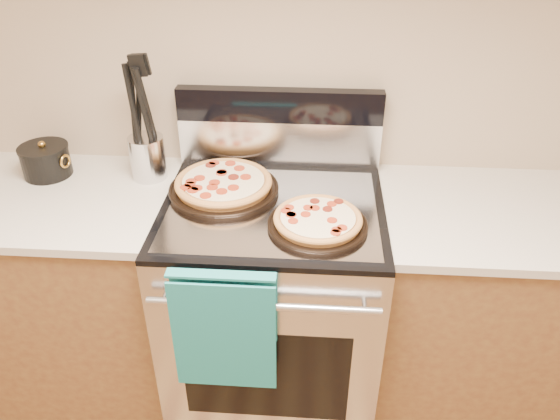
# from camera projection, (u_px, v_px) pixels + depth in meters

# --- Properties ---
(wall_back) EXTENTS (4.00, 0.00, 4.00)m
(wall_back) POSITION_uv_depth(u_px,v_px,m) (280.00, 50.00, 1.93)
(wall_back) COLOR tan
(wall_back) RESTS_ON ground
(range_body) EXTENTS (0.76, 0.68, 0.90)m
(range_body) POSITION_uv_depth(u_px,v_px,m) (274.00, 308.00, 2.12)
(range_body) COLOR #B7B7BC
(range_body) RESTS_ON ground
(oven_window) EXTENTS (0.56, 0.01, 0.40)m
(oven_window) POSITION_uv_depth(u_px,v_px,m) (266.00, 376.00, 1.83)
(oven_window) COLOR black
(oven_window) RESTS_ON range_body
(cooktop) EXTENTS (0.76, 0.68, 0.02)m
(cooktop) POSITION_uv_depth(u_px,v_px,m) (273.00, 208.00, 1.87)
(cooktop) COLOR black
(cooktop) RESTS_ON range_body
(backsplash_lower) EXTENTS (0.76, 0.06, 0.18)m
(backsplash_lower) POSITION_uv_depth(u_px,v_px,m) (280.00, 142.00, 2.08)
(backsplash_lower) COLOR silver
(backsplash_lower) RESTS_ON cooktop
(backsplash_upper) EXTENTS (0.76, 0.06, 0.12)m
(backsplash_upper) POSITION_uv_depth(u_px,v_px,m) (280.00, 105.00, 2.00)
(backsplash_upper) COLOR black
(backsplash_upper) RESTS_ON backsplash_lower
(oven_handle) EXTENTS (0.70, 0.03, 0.03)m
(oven_handle) POSITION_uv_depth(u_px,v_px,m) (263.00, 306.00, 1.61)
(oven_handle) COLOR silver
(oven_handle) RESTS_ON range_body
(dish_towel) EXTENTS (0.32, 0.05, 0.42)m
(dish_towel) POSITION_uv_depth(u_px,v_px,m) (225.00, 329.00, 1.67)
(dish_towel) COLOR #187679
(dish_towel) RESTS_ON oven_handle
(foil_sheet) EXTENTS (0.70, 0.55, 0.01)m
(foil_sheet) POSITION_uv_depth(u_px,v_px,m) (272.00, 209.00, 1.84)
(foil_sheet) COLOR gray
(foil_sheet) RESTS_ON cooktop
(cabinet_left) EXTENTS (1.00, 0.62, 0.88)m
(cabinet_left) POSITION_uv_depth(u_px,v_px,m) (57.00, 294.00, 2.20)
(cabinet_left) COLOR brown
(cabinet_left) RESTS_ON ground
(countertop_left) EXTENTS (1.02, 0.64, 0.03)m
(countertop_left) POSITION_uv_depth(u_px,v_px,m) (30.00, 197.00, 1.96)
(countertop_left) COLOR beige
(countertop_left) RESTS_ON cabinet_left
(cabinet_right) EXTENTS (1.00, 0.62, 0.88)m
(cabinet_right) POSITION_uv_depth(u_px,v_px,m) (503.00, 316.00, 2.09)
(cabinet_right) COLOR brown
(cabinet_right) RESTS_ON ground
(countertop_right) EXTENTS (1.02, 0.64, 0.03)m
(countertop_right) POSITION_uv_depth(u_px,v_px,m) (532.00, 216.00, 1.85)
(countertop_right) COLOR beige
(countertop_right) RESTS_ON cabinet_right
(pepperoni_pizza_back) EXTENTS (0.42, 0.42, 0.05)m
(pepperoni_pizza_back) POSITION_uv_depth(u_px,v_px,m) (224.00, 185.00, 1.92)
(pepperoni_pizza_back) COLOR #AF6F35
(pepperoni_pizza_back) RESTS_ON foil_sheet
(pepperoni_pizza_front) EXTENTS (0.36, 0.36, 0.04)m
(pepperoni_pizza_front) POSITION_uv_depth(u_px,v_px,m) (318.00, 221.00, 1.73)
(pepperoni_pizza_front) COLOR #AF6F35
(pepperoni_pizza_front) RESTS_ON foil_sheet
(utensil_crock) EXTENTS (0.14, 0.14, 0.16)m
(utensil_crock) POSITION_uv_depth(u_px,v_px,m) (148.00, 157.00, 2.01)
(utensil_crock) COLOR silver
(utensil_crock) RESTS_ON countertop_left
(saucepan) EXTENTS (0.22, 0.22, 0.11)m
(saucepan) POSITION_uv_depth(u_px,v_px,m) (46.00, 162.00, 2.04)
(saucepan) COLOR black
(saucepan) RESTS_ON countertop_left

